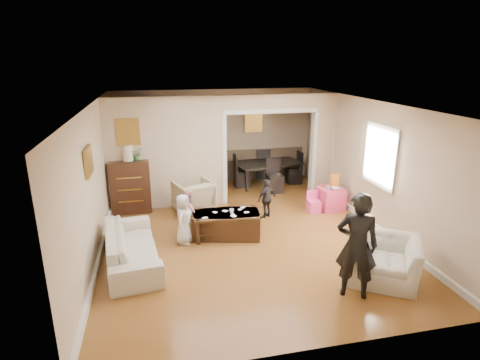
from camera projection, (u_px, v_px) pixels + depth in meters
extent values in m
plane|color=#996427|center=(242.00, 232.00, 8.03)|extent=(7.00, 7.00, 0.00)
cube|color=#CAB493|center=(167.00, 153.00, 9.04)|extent=(2.75, 0.18, 2.60)
cube|color=#CAB493|center=(322.00, 146.00, 9.83)|extent=(0.55, 0.18, 2.60)
cube|color=#CAB493|center=(271.00, 102.00, 9.21)|extent=(2.22, 0.18, 0.35)
cube|color=white|center=(381.00, 156.00, 7.76)|extent=(0.03, 0.95, 1.10)
cube|color=brown|center=(128.00, 132.00, 8.61)|extent=(0.45, 0.03, 0.55)
cube|color=brown|center=(89.00, 161.00, 6.37)|extent=(0.03, 0.55, 0.40)
cube|color=brown|center=(253.00, 122.00, 10.95)|extent=(0.45, 0.03, 0.55)
imported|color=beige|center=(132.00, 246.00, 6.74)|extent=(1.06, 2.19, 0.61)
imported|color=tan|center=(194.00, 197.00, 8.93)|extent=(1.03, 1.04, 0.75)
imported|color=beige|center=(383.00, 259.00, 6.22)|extent=(1.41, 1.37, 0.70)
cube|color=#371B10|center=(131.00, 186.00, 8.94)|extent=(0.88, 0.49, 1.21)
cylinder|color=beige|center=(128.00, 153.00, 8.71)|extent=(0.22, 0.22, 0.36)
imported|color=#326C30|center=(137.00, 154.00, 8.76)|extent=(0.27, 0.23, 0.30)
cube|color=#382011|center=(226.00, 224.00, 7.78)|extent=(1.43, 0.94, 0.49)
imported|color=white|center=(232.00, 211.00, 7.67)|extent=(0.11, 0.11, 0.08)
cube|color=#D93966|center=(331.00, 199.00, 9.15)|extent=(0.59, 0.59, 0.52)
cube|color=yellow|center=(335.00, 180.00, 9.15)|extent=(0.21, 0.09, 0.30)
cylinder|color=#27A8C3|center=(328.00, 187.00, 9.00)|extent=(0.08, 0.08, 0.08)
cube|color=red|center=(324.00, 186.00, 9.15)|extent=(0.10, 0.09, 0.05)
imported|color=silver|center=(336.00, 189.00, 8.97)|extent=(0.21, 0.21, 0.05)
imported|color=black|center=(268.00, 173.00, 10.93)|extent=(1.96, 1.32, 0.64)
imported|color=black|center=(357.00, 246.00, 5.65)|extent=(0.71, 0.61, 1.64)
imported|color=silver|center=(184.00, 219.00, 7.39)|extent=(0.48, 0.57, 0.99)
imported|color=#C87D8C|center=(189.00, 212.00, 7.86)|extent=(0.39, 0.48, 0.91)
imported|color=black|center=(267.00, 198.00, 8.64)|extent=(0.56, 0.43, 0.89)
cube|color=white|center=(225.00, 211.00, 7.79)|extent=(0.13, 0.13, 0.00)
cube|color=white|center=(205.00, 218.00, 7.45)|extent=(0.11, 0.09, 0.00)
cube|color=white|center=(233.00, 214.00, 7.63)|extent=(0.08, 0.09, 0.00)
cube|color=white|center=(243.00, 207.00, 7.98)|extent=(0.12, 0.13, 0.00)
cube|color=white|center=(215.00, 212.00, 7.73)|extent=(0.10, 0.11, 0.00)
cube|color=white|center=(240.00, 209.00, 7.87)|extent=(0.10, 0.10, 0.00)
cube|color=white|center=(247.00, 212.00, 7.72)|extent=(0.10, 0.08, 0.00)
cube|color=white|center=(234.00, 216.00, 7.54)|extent=(0.13, 0.14, 0.00)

